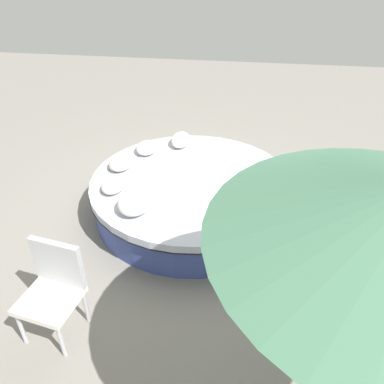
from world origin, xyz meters
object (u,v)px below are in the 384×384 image
Objects in this scene: throw_pillow_0 at (181,140)px; patio_chair at (54,284)px; throw_pillow_2 at (121,163)px; round_bed at (192,195)px; throw_pillow_1 at (147,148)px; throw_pillow_3 at (113,185)px; throw_pillow_4 at (135,203)px.

patio_chair is (3.11, -0.68, -0.06)m from throw_pillow_0.
round_bed is at bearing 81.30° from throw_pillow_2.
throw_pillow_0 is 1.13× the size of throw_pillow_1.
throw_pillow_1 is at bearing -55.20° from throw_pillow_0.
throw_pillow_1 is 1.01× the size of throw_pillow_3.
throw_pillow_3 is at bearing -134.91° from throw_pillow_4.
throw_pillow_0 is 1.10m from throw_pillow_2.
round_bed is 2.36m from patio_chair.
round_bed is 1.05m from throw_pillow_4.
patio_chair is at bearing 1.11° from throw_pillow_2.
throw_pillow_0 is 0.96× the size of throw_pillow_4.
round_bed is at bearing 112.81° from throw_pillow_3.
throw_pillow_3 is at bearing -9.29° from throw_pillow_1.
round_bed is 1.09m from throw_pillow_1.
round_bed is at bearing 144.32° from throw_pillow_4.
throw_pillow_4 reaches higher than round_bed.
throw_pillow_1 is (-0.67, -0.79, 0.34)m from round_bed.
throw_pillow_2 is at bearing -98.70° from round_bed.
throw_pillow_1 is 0.57m from throw_pillow_2.
throw_pillow_1 is 1.09m from throw_pillow_3.
throw_pillow_1 is 0.85× the size of throw_pillow_4.
throw_pillow_0 is at bearing 172.17° from throw_pillow_4.
throw_pillow_0 is (-1.00, -0.33, 0.35)m from round_bed.
throw_pillow_4 is 1.38m from patio_chair.
throw_pillow_0 is 0.48× the size of patio_chair.
round_bed is 6.70× the size of throw_pillow_1.
throw_pillow_2 is at bearing -153.74° from throw_pillow_4.
throw_pillow_0 reaches higher than round_bed.
patio_chair reaches higher than throw_pillow_0.
throw_pillow_1 is at bearing -171.57° from throw_pillow_4.
throw_pillow_0 is 1.14× the size of throw_pillow_3.
throw_pillow_4 reaches higher than throw_pillow_0.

